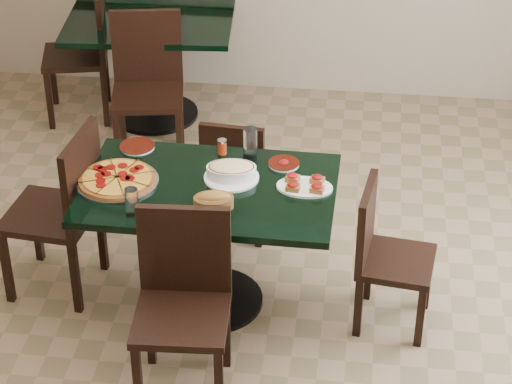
# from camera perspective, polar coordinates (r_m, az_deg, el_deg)

# --- Properties ---
(floor) EXTENTS (5.50, 5.50, 0.00)m
(floor) POSITION_cam_1_polar(r_m,az_deg,el_deg) (5.44, -0.61, -7.01)
(floor) COLOR #81664A
(floor) RESTS_ON ground
(room_shell) EXTENTS (5.50, 5.50, 5.50)m
(room_shell) POSITION_cam_1_polar(r_m,az_deg,el_deg) (6.33, 10.86, 10.71)
(room_shell) COLOR white
(room_shell) RESTS_ON floor
(main_table) EXTENTS (1.31, 0.85, 0.75)m
(main_table) POSITION_cam_1_polar(r_m,az_deg,el_deg) (5.19, -2.66, -1.38)
(main_table) COLOR black
(main_table) RESTS_ON floor
(back_table) EXTENTS (1.22, 0.93, 0.75)m
(back_table) POSITION_cam_1_polar(r_m,az_deg,el_deg) (7.15, -6.01, 8.09)
(back_table) COLOR black
(back_table) RESTS_ON floor
(chair_far) EXTENTS (0.40, 0.40, 0.79)m
(chair_far) POSITION_cam_1_polar(r_m,az_deg,el_deg) (5.80, -1.15, 1.12)
(chair_far) COLOR black
(chair_far) RESTS_ON floor
(chair_near) EXTENTS (0.47, 0.47, 0.94)m
(chair_near) POSITION_cam_1_polar(r_m,az_deg,el_deg) (4.74, -4.19, -5.80)
(chair_near) COLOR black
(chair_near) RESTS_ON floor
(chair_right) EXTENTS (0.43, 0.43, 0.82)m
(chair_right) POSITION_cam_1_polar(r_m,az_deg,el_deg) (5.18, 7.27, -3.31)
(chair_right) COLOR black
(chair_right) RESTS_ON floor
(chair_left) EXTENTS (0.50, 0.50, 0.98)m
(chair_left) POSITION_cam_1_polar(r_m,az_deg,el_deg) (5.41, -10.87, -0.68)
(chair_left) COLOR black
(chair_left) RESTS_ON floor
(back_chair_near) EXTENTS (0.53, 0.53, 0.99)m
(back_chair_near) POSITION_cam_1_polar(r_m,az_deg,el_deg) (6.66, -6.21, 6.48)
(back_chair_near) COLOR black
(back_chair_near) RESTS_ON floor
(back_chair_left) EXTENTS (0.54, 0.54, 0.96)m
(back_chair_left) POSITION_cam_1_polar(r_m,az_deg,el_deg) (7.23, -9.63, 8.24)
(back_chair_left) COLOR black
(back_chair_left) RESTS_ON floor
(pepperoni_pizza) EXTENTS (0.43, 0.43, 0.04)m
(pepperoni_pizza) POSITION_cam_1_polar(r_m,az_deg,el_deg) (5.16, -7.94, 0.72)
(pepperoni_pizza) COLOR silver
(pepperoni_pizza) RESTS_ON main_table
(lasagna_casserole) EXTENTS (0.29, 0.29, 0.09)m
(lasagna_casserole) POSITION_cam_1_polar(r_m,az_deg,el_deg) (5.13, -1.42, 1.21)
(lasagna_casserole) COLOR white
(lasagna_casserole) RESTS_ON main_table
(bread_basket) EXTENTS (0.22, 0.18, 0.09)m
(bread_basket) POSITION_cam_1_polar(r_m,az_deg,el_deg) (4.90, -2.44, -0.50)
(bread_basket) COLOR brown
(bread_basket) RESTS_ON main_table
(bruschetta_platter) EXTENTS (0.30, 0.21, 0.05)m
(bruschetta_platter) POSITION_cam_1_polar(r_m,az_deg,el_deg) (5.06, 2.80, 0.43)
(bruschetta_platter) COLOR white
(bruschetta_platter) RESTS_ON main_table
(side_plate_near) EXTENTS (0.20, 0.20, 0.02)m
(side_plate_near) POSITION_cam_1_polar(r_m,az_deg,el_deg) (4.84, -5.08, -1.59)
(side_plate_near) COLOR white
(side_plate_near) RESTS_ON main_table
(side_plate_far_r) EXTENTS (0.17, 0.17, 0.03)m
(side_plate_far_r) POSITION_cam_1_polar(r_m,az_deg,el_deg) (5.26, 1.60, 1.65)
(side_plate_far_r) COLOR white
(side_plate_far_r) RESTS_ON main_table
(side_plate_far_l) EXTENTS (0.19, 0.19, 0.02)m
(side_plate_far_l) POSITION_cam_1_polar(r_m,az_deg,el_deg) (5.46, -6.80, 2.60)
(side_plate_far_l) COLOR white
(side_plate_far_l) RESTS_ON main_table
(napkin_setting) EXTENTS (0.15, 0.15, 0.01)m
(napkin_setting) POSITION_cam_1_polar(r_m,az_deg,el_deg) (4.87, -4.67, -1.40)
(napkin_setting) COLOR white
(napkin_setting) RESTS_ON main_table
(water_glass_a) EXTENTS (0.08, 0.08, 0.16)m
(water_glass_a) POSITION_cam_1_polar(r_m,az_deg,el_deg) (5.31, -0.33, 2.85)
(water_glass_a) COLOR silver
(water_glass_a) RESTS_ON main_table
(water_glass_b) EXTENTS (0.07, 0.07, 0.14)m
(water_glass_b) POSITION_cam_1_polar(r_m,az_deg,el_deg) (4.87, -7.11, -0.56)
(water_glass_b) COLOR silver
(water_glass_b) RESTS_ON main_table
(pepper_shaker) EXTENTS (0.05, 0.05, 0.08)m
(pepper_shaker) POSITION_cam_1_polar(r_m,az_deg,el_deg) (5.35, -1.95, 2.61)
(pepper_shaker) COLOR #C73F15
(pepper_shaker) RESTS_ON main_table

